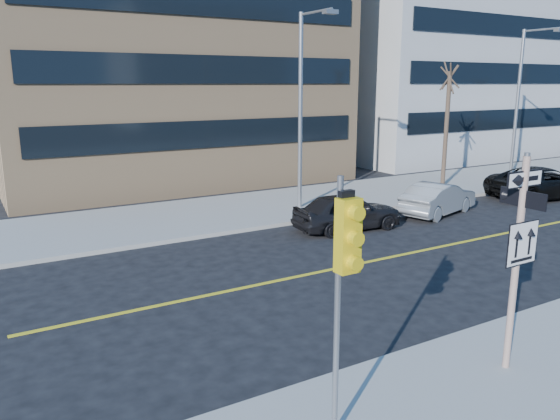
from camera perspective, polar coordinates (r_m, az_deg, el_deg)
ground at (r=13.07m, az=13.55°, el=-11.57°), size 120.00×120.00×0.00m
far_sidewalk at (r=33.82m, az=21.53°, el=3.18°), size 66.00×6.00×0.15m
sign_pole at (r=10.71m, az=23.61°, el=-3.97°), size 0.92×0.92×4.06m
traffic_signal at (r=7.63m, az=6.86°, el=-4.92°), size 0.32×0.45×4.00m
parked_car_a at (r=20.50m, az=7.03°, el=-0.15°), size 2.00×4.27×1.41m
parked_car_b at (r=23.72m, az=16.20°, el=1.17°), size 2.48×4.35×1.36m
parked_car_c at (r=28.90m, az=25.74°, el=2.60°), size 3.32×5.74×1.50m
streetlight_a at (r=22.85m, az=2.49°, el=11.55°), size 0.55×2.25×8.00m
streetlight_b at (r=32.66m, az=23.97°, el=10.93°), size 0.55×2.25×8.00m
street_tree_west at (r=29.12m, az=17.30°, el=12.84°), size 1.80×1.80×6.35m
building_brick at (r=35.18m, az=-13.88°, el=18.67°), size 18.00×18.00×18.00m
building_grey_mid at (r=45.90m, az=15.00°, el=15.35°), size 20.00×16.00×15.00m
building_grey_far at (r=64.16m, az=26.75°, el=14.12°), size 18.00×18.00×16.00m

